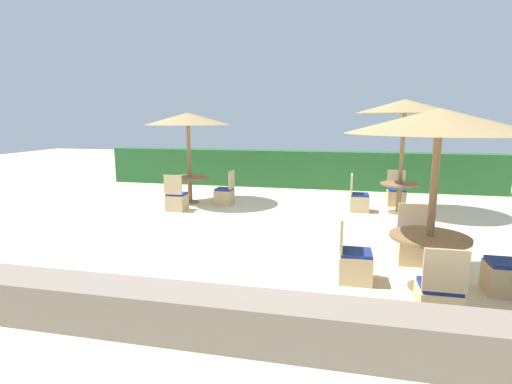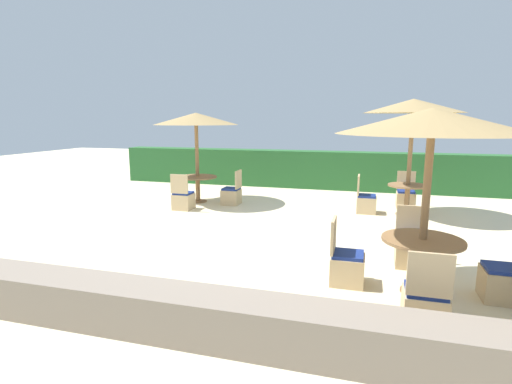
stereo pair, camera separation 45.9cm
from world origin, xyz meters
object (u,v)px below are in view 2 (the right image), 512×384
Objects in this scene: patio_chair_back_left_south at (183,199)px; patio_chair_front_right_west at (346,265)px; patio_chair_back_right_west at (366,202)px; patio_chair_back_left_east at (232,195)px; round_table_back_left at (198,182)px; parasol_front_right at (432,122)px; parasol_back_right at (413,107)px; patio_chair_front_right_north at (410,250)px; round_table_back_right at (407,192)px; patio_chair_back_right_north at (406,197)px; round_table_front_right at (422,251)px; patio_chair_front_right_east at (503,281)px; patio_chair_front_right_south at (425,305)px; parasol_back_left at (196,119)px.

patio_chair_front_right_west is (4.28, -3.59, 0.00)m from patio_chair_back_left_south.
patio_chair_back_right_west and patio_chair_back_left_east have the same top height.
parasol_front_right is (5.28, -4.64, 1.68)m from round_table_back_left.
patio_chair_front_right_west is at bearing -104.17° from parasol_back_right.
round_table_back_right is at bearing -93.48° from patio_chair_front_right_north.
round_table_back_right is at bearing 87.12° from patio_chair_back_right_north.
patio_chair_front_right_west is (-1.19, -5.42, 0.00)m from patio_chair_back_right_north.
round_table_back_right is at bearing 87.70° from round_table_front_right.
patio_chair_back_left_south is at bearing -87.94° from round_table_back_left.
patio_chair_front_right_west is at bearing -143.93° from patio_chair_back_left_east.
patio_chair_back_left_east is 6.93m from patio_chair_front_right_east.
patio_chair_front_right_south is at bearing -41.49° from patio_chair_back_left_south.
patio_chair_back_right_north is 0.90× the size of round_table_front_right.
parasol_back_right reaches higher than patio_chair_front_right_south.
round_table_front_right is at bearing 93.42° from patio_chair_front_right_east.
patio_chair_back_left_east and patio_chair_front_right_west have the same top height.
patio_chair_front_right_south is at bearing -46.88° from round_table_back_left.
patio_chair_back_right_north is at bearing 87.50° from patio_chair_front_right_south.
round_table_back_left is (-5.46, 0.04, 0.02)m from round_table_back_right.
patio_chair_back_left_east is at bearing -143.93° from patio_chair_front_right_west.
patio_chair_back_left_south is at bearing -26.62° from patio_chair_front_right_north.
patio_chair_front_right_east is (1.95, 0.01, 0.00)m from patio_chair_front_right_west.
patio_chair_back_right_north is 6.42m from patio_chair_front_right_south.
parasol_front_right is at bearing 90.00° from round_table_front_right.
round_table_front_right is at bearing -92.30° from parasol_back_right.
patio_chair_back_left_east is (-4.49, -0.89, 0.00)m from patio_chair_back_right_north.
patio_chair_front_right_east reaches higher than round_table_back_left.
parasol_back_right is 2.48m from patio_chair_back_right_west.
patio_chair_front_right_south reaches higher than round_table_front_right.
patio_chair_back_left_south is 0.38× the size of parasol_front_right.
patio_chair_back_left_east is 6.95m from patio_chair_front_right_south.
round_table_back_left is (-5.51, -0.84, 0.30)m from patio_chair_back_right_north.
patio_chair_front_right_west and patio_chair_front_right_east have the same top height.
parasol_back_left is 7.90m from patio_chair_front_right_south.
round_table_back_right is 0.89× the size of round_table_front_right.
patio_chair_front_right_west is at bearing 132.34° from patio_chair_front_right_south.
patio_chair_back_left_east is 1.00× the size of patio_chair_back_left_south.
patio_chair_back_right_west is at bearing 99.52° from parasol_front_right.
patio_chair_back_right_north is at bearing 87.12° from round_table_back_right.
parasol_back_right is 5.14m from patio_chair_front_right_east.
patio_chair_back_left_east is 1.00× the size of patio_chair_front_right_east.
patio_chair_back_right_west is 4.83m from patio_chair_front_right_east.
patio_chair_back_right_west is at bearing 11.52° from patio_chair_back_left_south.
patio_chair_front_right_west is 1.95m from patio_chair_front_right_east.
patio_chair_back_right_north is at bearing -78.79° from patio_chair_back_left_east.
patio_chair_back_left_south is at bearing -78.48° from patio_chair_back_right_west.
patio_chair_back_left_east is 5.52m from patio_chair_front_right_north.
patio_chair_back_left_east reaches higher than round_table_back_left.
patio_chair_front_right_east is at bearing 3.42° from parasol_front_right.
patio_chair_front_right_east is (0.99, 0.06, -0.32)m from round_table_front_right.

